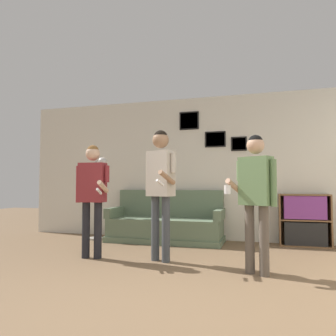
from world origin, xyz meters
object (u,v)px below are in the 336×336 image
object	(u,v)px
floor_lamp	(96,179)
person_player_foreground_center	(160,179)
person_watcher_holding_cup	(256,189)
bookshelf	(305,220)
person_player_foreground_left	(92,189)
couch	(166,225)

from	to	relation	value
floor_lamp	person_player_foreground_center	world-z (taller)	person_player_foreground_center
person_player_foreground_center	person_watcher_holding_cup	distance (m)	1.30
bookshelf	person_player_foreground_left	distance (m)	3.52
couch	floor_lamp	world-z (taller)	floor_lamp
bookshelf	person_player_foreground_center	xyz separation A→B (m)	(-2.00, -1.71, 0.67)
floor_lamp	person_player_foreground_center	distance (m)	2.20
person_player_foreground_left	couch	bearing A→B (deg)	69.33
person_player_foreground_left	person_watcher_holding_cup	bearing A→B (deg)	-5.77
couch	bookshelf	distance (m)	2.38
bookshelf	person_watcher_holding_cup	world-z (taller)	person_watcher_holding_cup
couch	person_player_foreground_center	size ratio (longest dim) A/B	1.18
couch	bookshelf	bearing A→B (deg)	4.64
person_player_foreground_left	person_watcher_holding_cup	xyz separation A→B (m)	(2.23, -0.23, 0.01)
bookshelf	person_player_foreground_center	bearing A→B (deg)	-139.45
bookshelf	person_watcher_holding_cup	size ratio (longest dim) A/B	0.54
person_player_foreground_left	person_player_foreground_center	world-z (taller)	person_player_foreground_center
couch	person_player_foreground_left	size ratio (longest dim) A/B	1.31
person_player_foreground_left	person_player_foreground_center	size ratio (longest dim) A/B	0.90
person_player_foreground_center	floor_lamp	bearing A→B (deg)	141.57
person_player_foreground_center	person_player_foreground_left	bearing A→B (deg)	-174.59
couch	bookshelf	world-z (taller)	couch
couch	floor_lamp	distance (m)	1.60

